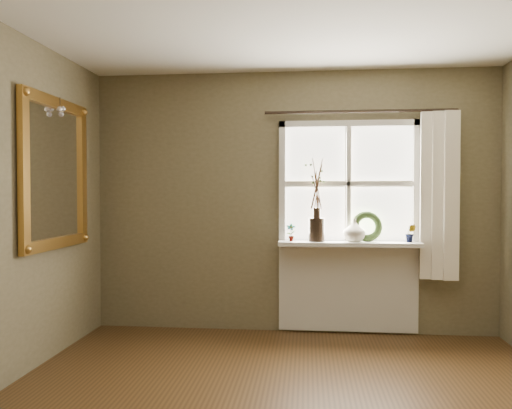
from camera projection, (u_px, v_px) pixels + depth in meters
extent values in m
cube|color=brown|center=(292.00, 202.00, 5.04)|extent=(4.00, 0.10, 2.60)
cube|color=brown|center=(150.00, 306.00, 0.46)|extent=(4.00, 0.10, 2.60)
cube|color=silver|center=(348.00, 244.00, 4.91)|extent=(1.36, 0.06, 0.06)
cube|color=silver|center=(349.00, 124.00, 4.88)|extent=(1.36, 0.06, 0.06)
cube|color=silver|center=(282.00, 184.00, 4.96)|extent=(0.06, 0.06, 1.24)
cube|color=silver|center=(416.00, 184.00, 4.83)|extent=(0.06, 0.06, 1.24)
cube|color=silver|center=(348.00, 184.00, 4.90)|extent=(1.24, 0.05, 0.04)
cube|color=silver|center=(348.00, 184.00, 4.90)|extent=(0.04, 0.05, 1.12)
cube|color=white|center=(315.00, 154.00, 4.95)|extent=(0.59, 0.01, 0.53)
cube|color=white|center=(382.00, 154.00, 4.88)|extent=(0.59, 0.01, 0.53)
cube|color=white|center=(315.00, 214.00, 4.96)|extent=(0.59, 0.01, 0.53)
cube|color=white|center=(381.00, 214.00, 4.90)|extent=(0.59, 0.01, 0.53)
cube|color=silver|center=(349.00, 244.00, 4.81)|extent=(1.36, 0.26, 0.04)
cube|color=silver|center=(348.00, 287.00, 4.93)|extent=(1.36, 0.04, 0.88)
cylinder|color=black|center=(317.00, 230.00, 4.84)|extent=(0.20, 0.20, 0.23)
imported|color=beige|center=(354.00, 230.00, 4.80)|extent=(0.21, 0.21, 0.22)
torus|color=#2C421D|center=(367.00, 230.00, 4.83)|extent=(0.31, 0.17, 0.31)
imported|color=#2C421D|center=(291.00, 232.00, 4.87)|extent=(0.09, 0.07, 0.17)
imported|color=#2C421D|center=(411.00, 233.00, 4.75)|extent=(0.11, 0.09, 0.17)
cube|color=white|center=(439.00, 196.00, 4.72)|extent=(0.36, 0.12, 1.59)
cylinder|color=black|center=(360.00, 111.00, 4.82)|extent=(1.84, 0.03, 0.03)
cube|color=white|center=(55.00, 173.00, 4.20)|extent=(0.02, 0.88, 1.09)
cube|color=#B17D34|center=(55.00, 103.00, 4.19)|extent=(0.05, 1.07, 0.09)
cube|color=#B17D34|center=(57.00, 243.00, 4.22)|extent=(0.05, 1.07, 0.09)
cube|color=#B17D34|center=(24.00, 171.00, 3.72)|extent=(0.05, 0.09, 1.09)
cube|color=#B17D34|center=(82.00, 175.00, 4.69)|extent=(0.05, 0.09, 1.09)
sphere|color=silver|center=(59.00, 109.00, 4.15)|extent=(0.04, 0.04, 0.04)
sphere|color=silver|center=(61.00, 114.00, 4.18)|extent=(0.04, 0.04, 0.04)
sphere|color=silver|center=(63.00, 109.00, 4.21)|extent=(0.04, 0.04, 0.04)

